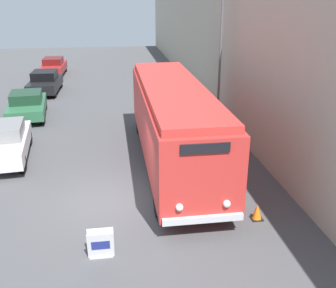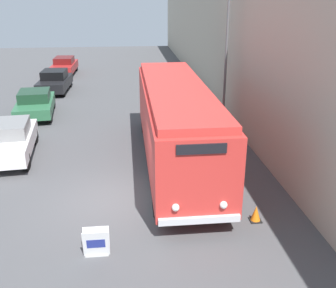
# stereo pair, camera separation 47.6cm
# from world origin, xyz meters

# --- Properties ---
(ground_plane) EXTENTS (80.00, 80.00, 0.00)m
(ground_plane) POSITION_xyz_m (0.00, 0.00, 0.00)
(ground_plane) COLOR #4C4C4F
(building_wall_right) EXTENTS (0.30, 60.00, 7.71)m
(building_wall_right) POSITION_xyz_m (6.31, 10.00, 3.86)
(building_wall_right) COLOR #B2A893
(building_wall_right) RESTS_ON ground_plane
(vintage_bus) EXTENTS (2.47, 10.85, 3.29)m
(vintage_bus) POSITION_xyz_m (2.53, 2.87, 1.87)
(vintage_bus) COLOR black
(vintage_bus) RESTS_ON ground_plane
(sign_board) EXTENTS (0.70, 0.31, 0.81)m
(sign_board) POSITION_xyz_m (-0.34, -2.95, 0.39)
(sign_board) COLOR gray
(sign_board) RESTS_ON ground_plane
(streetlamp) EXTENTS (0.36, 0.36, 6.87)m
(streetlamp) POSITION_xyz_m (5.47, 6.85, 4.41)
(streetlamp) COLOR #595E60
(streetlamp) RESTS_ON ground_plane
(parked_car_near) EXTENTS (2.12, 4.50, 1.55)m
(parked_car_near) POSITION_xyz_m (-4.33, 4.26, 0.79)
(parked_car_near) COLOR black
(parked_car_near) RESTS_ON ground_plane
(parked_car_mid) EXTENTS (2.34, 4.36, 1.44)m
(parked_car_mid) POSITION_xyz_m (-4.56, 10.28, 0.74)
(parked_car_mid) COLOR black
(parked_car_mid) RESTS_ON ground_plane
(parked_car_far) EXTENTS (2.00, 4.23, 1.51)m
(parked_car_far) POSITION_xyz_m (-4.38, 16.08, 0.76)
(parked_car_far) COLOR black
(parked_car_far) RESTS_ON ground_plane
(parked_car_distant) EXTENTS (1.86, 4.41, 1.45)m
(parked_car_distant) POSITION_xyz_m (-4.57, 22.33, 0.74)
(parked_car_distant) COLOR black
(parked_car_distant) RESTS_ON ground_plane
(traffic_cone) EXTENTS (0.36, 0.36, 0.52)m
(traffic_cone) POSITION_xyz_m (4.46, -1.75, 0.25)
(traffic_cone) COLOR black
(traffic_cone) RESTS_ON ground_plane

